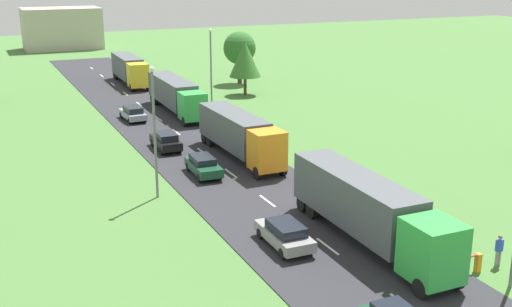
{
  "coord_description": "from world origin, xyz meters",
  "views": [
    {
      "loc": [
        -17.4,
        -16.28,
        15.45
      ],
      "look_at": [
        1.85,
        25.68,
        1.6
      ],
      "focal_mm": 44.03,
      "sensor_mm": 36.0,
      "label": 1
    }
  ],
  "objects_px": {
    "distant_building": "(62,28)",
    "truck_fourth": "(129,69)",
    "barrier_gate": "(466,263)",
    "truck_lead": "(368,208)",
    "person_lead": "(499,250)",
    "lamppost_second": "(154,127)",
    "truck_second": "(239,133)",
    "tree_elm": "(245,59)",
    "car_fourth": "(166,141)",
    "lamppost_third": "(211,66)",
    "car_third": "(203,165)",
    "car_fifth": "(133,113)",
    "truck_third": "(176,94)",
    "car_second": "(285,234)",
    "tree_birch": "(240,48)"
  },
  "relations": [
    {
      "from": "car_second",
      "to": "person_lead",
      "type": "relative_size",
      "value": 2.44
    },
    {
      "from": "truck_third",
      "to": "lamppost_third",
      "type": "xyz_separation_m",
      "value": [
        3.81,
        -0.95,
        2.88
      ]
    },
    {
      "from": "person_lead",
      "to": "tree_elm",
      "type": "height_order",
      "value": "tree_elm"
    },
    {
      "from": "truck_fourth",
      "to": "person_lead",
      "type": "height_order",
      "value": "truck_fourth"
    },
    {
      "from": "car_second",
      "to": "tree_birch",
      "type": "xyz_separation_m",
      "value": [
        18.27,
        49.09,
        3.92
      ]
    },
    {
      "from": "truck_lead",
      "to": "lamppost_second",
      "type": "bearing_deg",
      "value": 125.24
    },
    {
      "from": "barrier_gate",
      "to": "person_lead",
      "type": "relative_size",
      "value": 2.59
    },
    {
      "from": "truck_lead",
      "to": "truck_second",
      "type": "bearing_deg",
      "value": 89.94
    },
    {
      "from": "truck_fourth",
      "to": "car_second",
      "type": "bearing_deg",
      "value": -94.62
    },
    {
      "from": "car_third",
      "to": "tree_birch",
      "type": "relative_size",
      "value": 0.62
    },
    {
      "from": "car_third",
      "to": "tree_birch",
      "type": "height_order",
      "value": "tree_birch"
    },
    {
      "from": "truck_third",
      "to": "distant_building",
      "type": "distance_m",
      "value": 62.28
    },
    {
      "from": "truck_fourth",
      "to": "barrier_gate",
      "type": "height_order",
      "value": "truck_fourth"
    },
    {
      "from": "person_lead",
      "to": "car_fifth",
      "type": "bearing_deg",
      "value": 103.45
    },
    {
      "from": "car_third",
      "to": "car_fourth",
      "type": "xyz_separation_m",
      "value": [
        -0.58,
        7.91,
        0.03
      ]
    },
    {
      "from": "car_third",
      "to": "truck_third",
      "type": "bearing_deg",
      "value": 77.75
    },
    {
      "from": "barrier_gate",
      "to": "distant_building",
      "type": "bearing_deg",
      "value": 92.8
    },
    {
      "from": "truck_lead",
      "to": "truck_second",
      "type": "distance_m",
      "value": 18.62
    },
    {
      "from": "distant_building",
      "to": "truck_fourth",
      "type": "bearing_deg",
      "value": -86.69
    },
    {
      "from": "lamppost_third",
      "to": "truck_lead",
      "type": "bearing_deg",
      "value": -96.61
    },
    {
      "from": "car_fourth",
      "to": "car_fifth",
      "type": "xyz_separation_m",
      "value": [
        0.03,
        11.84,
        -0.03
      ]
    },
    {
      "from": "truck_second",
      "to": "tree_birch",
      "type": "relative_size",
      "value": 1.78
    },
    {
      "from": "truck_lead",
      "to": "tree_birch",
      "type": "relative_size",
      "value": 1.97
    },
    {
      "from": "distant_building",
      "to": "car_fifth",
      "type": "bearing_deg",
      "value": -92.04
    },
    {
      "from": "person_lead",
      "to": "distant_building",
      "type": "relative_size",
      "value": 0.13
    },
    {
      "from": "car_third",
      "to": "car_fifth",
      "type": "bearing_deg",
      "value": 91.59
    },
    {
      "from": "person_lead",
      "to": "truck_fourth",
      "type": "bearing_deg",
      "value": 94.59
    },
    {
      "from": "truck_second",
      "to": "tree_elm",
      "type": "xyz_separation_m",
      "value": [
        11.21,
        24.33,
        2.29
      ]
    },
    {
      "from": "lamppost_third",
      "to": "car_third",
      "type": "bearing_deg",
      "value": -112.43
    },
    {
      "from": "barrier_gate",
      "to": "person_lead",
      "type": "xyz_separation_m",
      "value": [
        2.3,
        0.11,
        0.25
      ]
    },
    {
      "from": "lamppost_second",
      "to": "tree_elm",
      "type": "bearing_deg",
      "value": 56.68
    },
    {
      "from": "truck_second",
      "to": "lamppost_second",
      "type": "height_order",
      "value": "lamppost_second"
    },
    {
      "from": "car_fourth",
      "to": "distant_building",
      "type": "distance_m",
      "value": 75.86
    },
    {
      "from": "car_fifth",
      "to": "barrier_gate",
      "type": "bearing_deg",
      "value": -79.69
    },
    {
      "from": "truck_fourth",
      "to": "distant_building",
      "type": "relative_size",
      "value": 0.86
    },
    {
      "from": "truck_third",
      "to": "tree_birch",
      "type": "xyz_separation_m",
      "value": [
        13.43,
        13.63,
        2.65
      ]
    },
    {
      "from": "person_lead",
      "to": "lamppost_second",
      "type": "bearing_deg",
      "value": 127.61
    },
    {
      "from": "car_fifth",
      "to": "lamppost_third",
      "type": "xyz_separation_m",
      "value": [
        9.03,
        0.78,
        4.16
      ]
    },
    {
      "from": "truck_fourth",
      "to": "lamppost_second",
      "type": "bearing_deg",
      "value": -101.35
    },
    {
      "from": "car_fourth",
      "to": "lamppost_second",
      "type": "height_order",
      "value": "lamppost_second"
    },
    {
      "from": "car_fifth",
      "to": "distant_building",
      "type": "relative_size",
      "value": 0.31
    },
    {
      "from": "car_fifth",
      "to": "person_lead",
      "type": "xyz_separation_m",
      "value": [
        9.7,
        -40.54,
        0.12
      ]
    },
    {
      "from": "car_second",
      "to": "car_fifth",
      "type": "height_order",
      "value": "car_second"
    },
    {
      "from": "truck_lead",
      "to": "truck_fourth",
      "type": "bearing_deg",
      "value": 90.07
    },
    {
      "from": "lamppost_second",
      "to": "truck_fourth",
      "type": "bearing_deg",
      "value": 78.65
    },
    {
      "from": "truck_lead",
      "to": "truck_second",
      "type": "height_order",
      "value": "truck_lead"
    },
    {
      "from": "truck_lead",
      "to": "distant_building",
      "type": "height_order",
      "value": "distant_building"
    },
    {
      "from": "truck_lead",
      "to": "distant_building",
      "type": "distance_m",
      "value": 99.25
    },
    {
      "from": "person_lead",
      "to": "barrier_gate",
      "type": "bearing_deg",
      "value": -177.33
    },
    {
      "from": "truck_second",
      "to": "car_third",
      "type": "relative_size",
      "value": 2.86
    }
  ]
}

